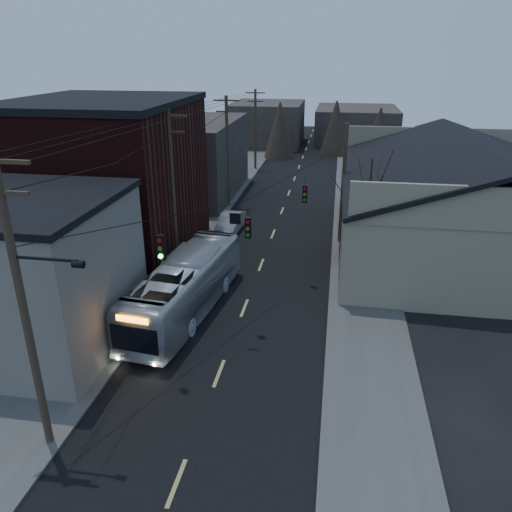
{
  "coord_description": "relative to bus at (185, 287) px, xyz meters",
  "views": [
    {
      "loc": [
        4.5,
        -9.53,
        12.96
      ],
      "look_at": [
        0.6,
        14.28,
        3.0
      ],
      "focal_mm": 35.0,
      "sensor_mm": 36.0,
      "label": 1
    }
  ],
  "objects": [
    {
      "name": "utility_lines",
      "position": [
        -0.16,
        11.13,
        3.43
      ],
      "size": [
        11.24,
        45.28,
        10.5
      ],
      "color": "#382B1E",
      "rests_on": "ground"
    },
    {
      "name": "warehouse",
      "position": [
        15.95,
        11.99,
        1.17
      ],
      "size": [
        16.16,
        20.6,
        7.73
      ],
      "color": "gray",
      "rests_on": "ground"
    },
    {
      "name": "road_surface",
      "position": [
        2.95,
        16.99,
        -1.52
      ],
      "size": [
        9.0,
        110.0,
        0.02
      ],
      "primitive_type": "cube",
      "color": "black",
      "rests_on": "ground"
    },
    {
      "name": "sidewalk_right",
      "position": [
        9.45,
        16.99,
        -1.47
      ],
      "size": [
        4.0,
        110.0,
        0.12
      ],
      "primitive_type": "cube",
      "color": "#474744",
      "rests_on": "ground"
    },
    {
      "name": "building_left_far",
      "position": [
        -6.55,
        22.99,
        1.97
      ],
      "size": [
        9.0,
        14.0,
        7.0
      ],
      "primitive_type": "cube",
      "color": "#2F2A25",
      "rests_on": "ground"
    },
    {
      "name": "sidewalk_left",
      "position": [
        -3.55,
        16.99,
        -1.47
      ],
      "size": [
        4.0,
        110.0,
        0.12
      ],
      "primitive_type": "cube",
      "color": "#474744",
      "rests_on": "ground"
    },
    {
      "name": "bus",
      "position": [
        0.0,
        0.0,
        0.0
      ],
      "size": [
        3.82,
        11.19,
        3.05
      ],
      "primitive_type": "imported",
      "rotation": [
        0.0,
        0.0,
        3.03
      ],
      "color": "#AFB5BB",
      "rests_on": "ground"
    },
    {
      "name": "parked_car",
      "position": [
        -0.38,
        13.08,
        -0.82
      ],
      "size": [
        1.68,
        4.36,
        1.42
      ],
      "primitive_type": "imported",
      "rotation": [
        0.0,
        0.0,
        -0.04
      ],
      "color": "#9D9FA4",
      "rests_on": "ground"
    },
    {
      "name": "building_far_right",
      "position": [
        9.95,
        56.99,
        0.97
      ],
      "size": [
        12.0,
        14.0,
        5.0
      ],
      "primitive_type": "cube",
      "color": "#2F2A25",
      "rests_on": "ground"
    },
    {
      "name": "building_clapboard",
      "position": [
        -6.05,
        -4.01,
        1.97
      ],
      "size": [
        8.0,
        8.0,
        7.0
      ],
      "primitive_type": "cube",
      "color": "#6C645A",
      "rests_on": "ground"
    },
    {
      "name": "building_brick",
      "position": [
        -7.05,
        6.99,
        3.47
      ],
      "size": [
        10.0,
        12.0,
        10.0
      ],
      "primitive_type": "cube",
      "color": "black",
      "rests_on": "ground"
    },
    {
      "name": "bare_tree",
      "position": [
        9.45,
        6.99,
        2.07
      ],
      "size": [
        0.4,
        0.4,
        7.2
      ],
      "primitive_type": "cone",
      "color": "black",
      "rests_on": "ground"
    },
    {
      "name": "building_far_left",
      "position": [
        -3.05,
        51.99,
        1.47
      ],
      "size": [
        10.0,
        12.0,
        6.0
      ],
      "primitive_type": "cube",
      "color": "#2F2A25",
      "rests_on": "ground"
    }
  ]
}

